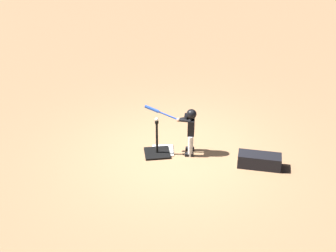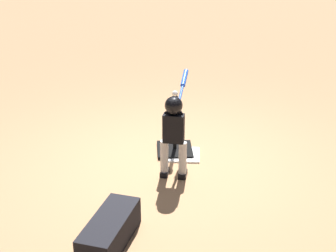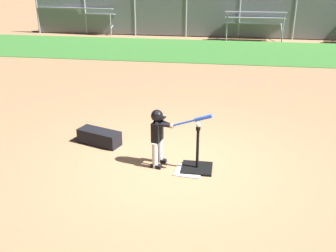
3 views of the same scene
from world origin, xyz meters
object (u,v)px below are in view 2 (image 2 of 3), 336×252
batting_tee (175,145)px  batter_child (174,126)px  equipment_bag (110,231)px  baseball (175,94)px

batting_tee → batter_child: size_ratio=0.72×
batter_child → equipment_bag: (-1.30, 0.68, -0.50)m
batting_tee → baseball: size_ratio=10.49×
batting_tee → batter_child: bearing=175.7°
equipment_bag → batter_child: bearing=-8.5°
baseball → batting_tee: bearing=0.0°
batter_child → equipment_bag: size_ratio=1.28×
batter_child → batting_tee: bearing=-4.3°
batting_tee → equipment_bag: size_ratio=0.92×
batter_child → equipment_bag: bearing=152.4°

